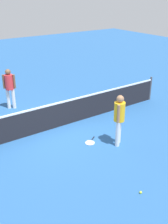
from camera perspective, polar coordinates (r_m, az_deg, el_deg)
name	(u,v)px	position (r m, az deg, el deg)	size (l,w,h in m)	color
ground_plane	(54,128)	(10.04, -6.32, -3.39)	(40.00, 40.00, 0.00)	#265693
court_net	(53,116)	(9.82, -6.45, -0.80)	(10.09, 0.09, 1.07)	#4C4C51
player_near_side	(119,116)	(8.62, 7.36, -0.84)	(0.48, 0.48, 1.70)	white
player_far_side	(9,86)	(11.71, -15.28, 5.34)	(0.49, 0.47, 1.70)	white
tennis_racket_near_player	(90,142)	(9.08, 1.30, -6.34)	(0.58, 0.47, 0.03)	white
tennis_racket_far_player	(23,115)	(11.25, -12.51, -0.62)	(0.60, 0.36, 0.03)	red
tennis_ball_baseline	(141,192)	(7.20, 11.73, -16.08)	(0.07, 0.07, 0.07)	#C6E033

